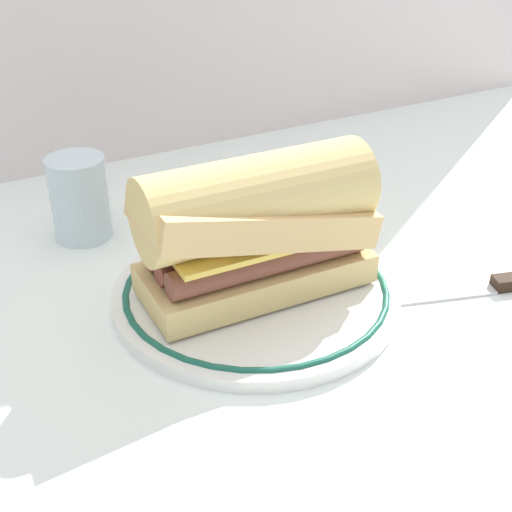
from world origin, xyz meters
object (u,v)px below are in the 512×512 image
(plate, at_px, (256,292))
(butter_knife, at_px, (482,287))
(sausage_sandwich, at_px, (256,224))
(drinking_glass, at_px, (80,203))

(plate, xyz_separation_m, butter_knife, (0.19, -0.09, -0.00))
(sausage_sandwich, bearing_deg, butter_knife, -23.33)
(plate, distance_m, drinking_glass, 0.22)
(drinking_glass, bearing_deg, plate, -62.17)
(plate, xyz_separation_m, sausage_sandwich, (0.00, -0.00, 0.07))
(plate, relative_size, drinking_glass, 2.96)
(plate, relative_size, sausage_sandwich, 1.26)
(sausage_sandwich, xyz_separation_m, butter_knife, (0.19, -0.09, -0.07))
(plate, relative_size, butter_knife, 1.59)
(drinking_glass, distance_m, butter_knife, 0.40)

